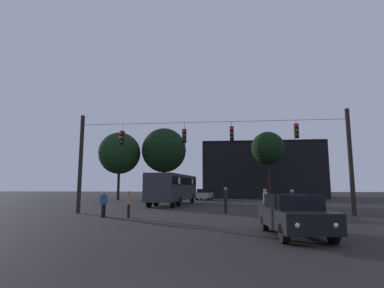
{
  "coord_description": "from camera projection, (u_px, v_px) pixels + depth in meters",
  "views": [
    {
      "loc": [
        1.03,
        -4.15,
        1.81
      ],
      "look_at": [
        -1.45,
        18.79,
        5.09
      ],
      "focal_mm": 28.17,
      "sensor_mm": 36.0,
      "label": 1
    }
  ],
  "objects": [
    {
      "name": "tree_left_silhouette",
      "position": [
        119.0,
        153.0,
        41.83
      ],
      "size": [
        5.78,
        5.78,
        9.33
      ],
      "color": "black",
      "rests_on": "ground"
    },
    {
      "name": "car_far_left",
      "position": [
        204.0,
        194.0,
        41.51
      ],
      "size": [
        2.27,
        4.48,
        1.52
      ],
      "color": "#99999E",
      "rests_on": "ground"
    },
    {
      "name": "tree_behind_building",
      "position": [
        268.0,
        148.0,
        40.99
      ],
      "size": [
        4.47,
        4.47,
        9.27
      ],
      "color": "black",
      "rests_on": "ground"
    },
    {
      "name": "city_bus",
      "position": [
        174.0,
        186.0,
        30.57
      ],
      "size": [
        3.55,
        11.19,
        3.0
      ],
      "color": "#2D2D33",
      "rests_on": "ground"
    },
    {
      "name": "tree_right_far",
      "position": [
        164.0,
        150.0,
        41.89
      ],
      "size": [
        6.15,
        6.15,
        9.92
      ],
      "color": "#2D2116",
      "rests_on": "ground"
    },
    {
      "name": "ground_plane",
      "position": [
        214.0,
        206.0,
        28.05
      ],
      "size": [
        168.0,
        168.0,
        0.0
      ],
      "primitive_type": "plane",
      "color": "black",
      "rests_on": "ground"
    },
    {
      "name": "pedestrian_near_bus",
      "position": [
        265.0,
        200.0,
        19.02
      ],
      "size": [
        0.33,
        0.41,
        1.68
      ],
      "color": "black",
      "rests_on": "ground"
    },
    {
      "name": "corner_building",
      "position": [
        260.0,
        171.0,
        53.33
      ],
      "size": [
        19.31,
        13.68,
        9.09
      ],
      "color": "black",
      "rests_on": "ground"
    },
    {
      "name": "pedestrian_crossing_right",
      "position": [
        293.0,
        201.0,
        18.71
      ],
      "size": [
        0.32,
        0.41,
        1.65
      ],
      "color": "black",
      "rests_on": "ground"
    },
    {
      "name": "car_near_right",
      "position": [
        293.0,
        214.0,
        11.21
      ],
      "size": [
        2.17,
        4.45,
        1.52
      ],
      "color": "black",
      "rests_on": "ground"
    },
    {
      "name": "pedestrian_crossing_left",
      "position": [
        226.0,
        198.0,
        20.86
      ],
      "size": [
        0.33,
        0.41,
        1.77
      ],
      "color": "black",
      "rests_on": "ground"
    },
    {
      "name": "pedestrian_crossing_center",
      "position": [
        104.0,
        203.0,
        18.08
      ],
      "size": [
        0.36,
        0.42,
        1.52
      ],
      "color": "black",
      "rests_on": "ground"
    },
    {
      "name": "pedestrian_trailing",
      "position": [
        129.0,
        203.0,
        17.88
      ],
      "size": [
        0.29,
        0.39,
        1.56
      ],
      "color": "black",
      "rests_on": "ground"
    },
    {
      "name": "overhead_signal_span",
      "position": [
        209.0,
        154.0,
        20.36
      ],
      "size": [
        18.47,
        0.44,
        6.9
      ],
      "color": "black",
      "rests_on": "ground"
    }
  ]
}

